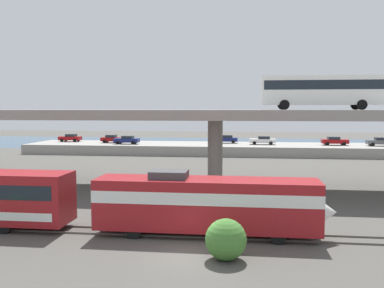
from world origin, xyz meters
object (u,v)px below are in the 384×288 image
(parked_car_0, at_px, (335,141))
(parked_car_6, at_px, (380,142))
(transit_bus_on_overpass, at_px, (321,89))
(parked_car_3, at_px, (263,140))
(parked_car_4, at_px, (227,139))
(train_locomotive, at_px, (217,202))
(parked_car_5, at_px, (127,140))
(parked_car_2, at_px, (70,138))
(parked_car_7, at_px, (112,139))

(parked_car_0, height_order, parked_car_6, same)
(transit_bus_on_overpass, bearing_deg, parked_car_6, 64.47)
(parked_car_0, distance_m, parked_car_3, 12.59)
(parked_car_4, bearing_deg, train_locomotive, 91.94)
(parked_car_5, bearing_deg, parked_car_3, -175.41)
(parked_car_4, height_order, parked_car_6, same)
(parked_car_3, bearing_deg, parked_car_5, 4.59)
(parked_car_5, bearing_deg, transit_bus_on_overpass, 133.20)
(parked_car_3, distance_m, parked_car_5, 24.73)
(train_locomotive, xyz_separation_m, parked_car_6, (24.80, 50.40, 0.30))
(parked_car_5, bearing_deg, parked_car_2, -17.83)
(train_locomotive, xyz_separation_m, parked_car_7, (-23.45, 51.45, 0.30))
(parked_car_0, height_order, parked_car_7, same)
(parked_car_6, height_order, parked_car_7, same)
(parked_car_4, bearing_deg, parked_car_5, 13.81)
(train_locomotive, relative_size, parked_car_5, 3.35)
(train_locomotive, relative_size, parked_car_4, 3.71)
(train_locomotive, bearing_deg, parked_car_3, 84.63)
(parked_car_2, xyz_separation_m, parked_car_6, (57.21, -2.61, -0.00))
(parked_car_3, bearing_deg, parked_car_6, 178.41)
(parked_car_3, relative_size, parked_car_6, 1.10)
(parked_car_2, bearing_deg, parked_car_5, 162.17)
(parked_car_0, xyz_separation_m, parked_car_7, (-40.82, 0.30, -0.00))
(train_locomotive, distance_m, parked_car_4, 53.44)
(transit_bus_on_overpass, height_order, parked_car_7, transit_bus_on_overpass)
(parked_car_3, xyz_separation_m, parked_car_5, (-24.66, -1.98, 0.00))
(parked_car_4, height_order, parked_car_7, same)
(train_locomotive, height_order, parked_car_5, train_locomotive)
(parked_car_0, bearing_deg, parked_car_6, -5.76)
(train_locomotive, xyz_separation_m, parked_car_2, (-32.41, 53.01, 0.30))
(train_locomotive, distance_m, parked_car_0, 54.02)
(parked_car_2, distance_m, parked_car_4, 30.61)
(parked_car_3, xyz_separation_m, parked_car_6, (20.01, -0.56, -0.00))
(parked_car_4, bearing_deg, transit_bus_on_overpass, 107.37)
(parked_car_2, bearing_deg, parked_car_6, 177.38)
(transit_bus_on_overpass, relative_size, parked_car_2, 2.85)
(parked_car_5, distance_m, parked_car_6, 44.69)
(train_locomotive, height_order, parked_car_0, train_locomotive)
(parked_car_5, height_order, parked_car_7, same)
(parked_car_3, distance_m, parked_car_6, 20.02)
(transit_bus_on_overpass, distance_m, parked_car_2, 55.03)
(parked_car_4, xyz_separation_m, parked_car_5, (-18.06, -4.44, 0.00))
(transit_bus_on_overpass, bearing_deg, parked_car_5, 133.20)
(parked_car_0, xyz_separation_m, parked_car_5, (-37.24, -2.17, 0.00))
(train_locomotive, height_order, parked_car_2, train_locomotive)
(train_locomotive, height_order, transit_bus_on_overpass, transit_bus_on_overpass)
(parked_car_5, relative_size, parked_car_6, 1.07)
(parked_car_7, bearing_deg, train_locomotive, -65.50)
(transit_bus_on_overpass, xyz_separation_m, parked_car_4, (-11.10, 35.49, -7.63))
(transit_bus_on_overpass, relative_size, parked_car_7, 2.91)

